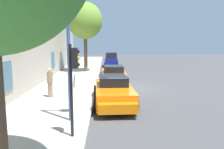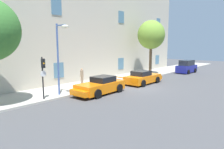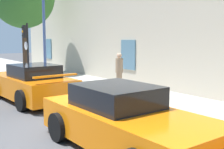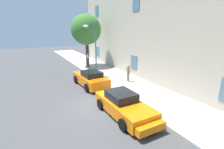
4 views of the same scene
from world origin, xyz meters
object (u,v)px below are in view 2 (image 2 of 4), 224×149
object	(u,v)px
hatchback_parked	(187,67)
traffic_light	(43,71)
sportscar_red_lead	(99,86)
street_lamp	(61,46)
sportscar_yellow_flank	(144,78)
pedestrian_admiring	(82,76)
tree_midblock	(151,35)

from	to	relation	value
hatchback_parked	traffic_light	bearing A→B (deg)	175.34
sportscar_red_lead	street_lamp	size ratio (longest dim) A/B	0.89
sportscar_yellow_flank	street_lamp	distance (m)	9.89
sportscar_red_lead	pedestrian_admiring	bearing A→B (deg)	72.27
sportscar_yellow_flank	sportscar_red_lead	bearing A→B (deg)	178.25
street_lamp	pedestrian_admiring	bearing A→B (deg)	29.53
tree_midblock	street_lamp	distance (m)	15.11
tree_midblock	pedestrian_admiring	world-z (taller)	tree_midblock
sportscar_red_lead	pedestrian_admiring	size ratio (longest dim) A/B	2.95
traffic_light	pedestrian_admiring	world-z (taller)	traffic_light
street_lamp	pedestrian_admiring	distance (m)	5.34
hatchback_parked	pedestrian_admiring	xyz separation A→B (m)	(-16.57, 3.92, 0.15)
street_lamp	pedestrian_admiring	size ratio (longest dim) A/B	3.32
sportscar_red_lead	traffic_light	size ratio (longest dim) A/B	1.59
sportscar_red_lead	tree_midblock	bearing A→B (deg)	11.68
street_lamp	traffic_light	bearing A→B (deg)	178.12
hatchback_parked	pedestrian_admiring	distance (m)	17.02
sportscar_red_lead	tree_midblock	distance (m)	13.44
sportscar_red_lead	sportscar_yellow_flank	bearing A→B (deg)	-1.75
sportscar_yellow_flank	tree_midblock	xyz separation A→B (m)	(5.85, 2.74, 4.77)
sportscar_yellow_flank	tree_midblock	world-z (taller)	tree_midblock
sportscar_yellow_flank	hatchback_parked	bearing A→B (deg)	-0.63
sportscar_red_lead	tree_midblock	xyz separation A→B (m)	(12.31, 2.54, 4.74)
sportscar_yellow_flank	tree_midblock	size ratio (longest dim) A/B	0.69
sportscar_red_lead	pedestrian_admiring	xyz separation A→B (m)	(1.15, 3.60, 0.36)
hatchback_parked	pedestrian_admiring	world-z (taller)	hatchback_parked
hatchback_parked	traffic_light	world-z (taller)	traffic_light
traffic_light	street_lamp	bearing A→B (deg)	-1.88
sportscar_red_lead	tree_midblock	size ratio (longest dim) A/B	0.69
pedestrian_admiring	traffic_light	bearing A→B (deg)	-158.45
tree_midblock	sportscar_red_lead	bearing A→B (deg)	-168.32
sportscar_red_lead	street_lamp	world-z (taller)	street_lamp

